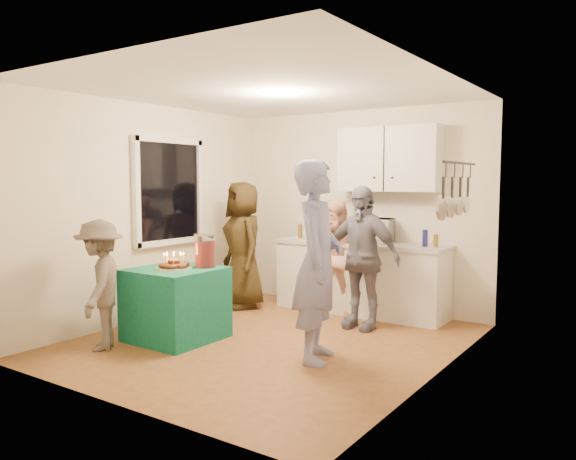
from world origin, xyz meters
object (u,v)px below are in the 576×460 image
Objects in this scene: woman_back_right at (361,257)px; child_near_left at (100,285)px; counter at (360,279)px; woman_back_center at (337,258)px; punch_jar at (205,251)px; man_birthday at (318,261)px; microwave at (370,230)px; party_table at (176,304)px; woman_back_left at (243,245)px.

woman_back_right is 1.25× the size of child_near_left.
counter is at bearing 112.16° from child_near_left.
counter is 1.51× the size of woman_back_center.
woman_back_center is 0.89× the size of woman_back_right.
punch_jar is 0.18× the size of man_birthday.
woman_back_right is at bearing -62.88° from counter.
woman_back_right is (1.21, 1.28, -0.11)m from punch_jar.
counter is 1.17× the size of man_birthday.
woman_back_center reaches higher than microwave.
woman_back_center is at bearing 66.02° from punch_jar.
punch_jar reaches higher than party_table.
woman_back_center is at bearing 150.83° from woman_back_right.
woman_back_right is at bearing 47.03° from party_table.
counter is 2.19m from punch_jar.
counter is at bearing 68.12° from woman_back_center.
woman_back_right is at bearing 99.87° from child_near_left.
counter is 2.59× the size of party_table.
counter is 1.60m from woman_back_left.
child_near_left is (-1.98, -0.91, -0.29)m from man_birthday.
child_near_left is (-1.58, -2.85, -0.41)m from microwave.
microwave is 0.33× the size of woman_back_left.
counter is 0.65m from microwave.
woman_back_left reaches higher than counter.
punch_jar is at bearing -37.71° from woman_back_left.
punch_jar is at bearing 106.86° from child_near_left.
woman_back_right is 2.83m from child_near_left.
party_table is 0.81m from child_near_left.
punch_jar reaches higher than counter.
microwave reaches higher than party_table.
man_birthday is at bearing 0.16° from punch_jar.
punch_jar is at bearing -109.93° from woman_back_center.
microwave is at bearing 110.14° from child_near_left.
woman_back_center is 1.12× the size of child_near_left.
party_table is at bearing 76.77° from man_birthday.
child_near_left reaches higher than punch_jar.
man_birthday reaches higher than punch_jar.
man_birthday is 1.12× the size of woman_back_left.
woman_back_center reaches higher than child_near_left.
microwave is 0.74m from woman_back_right.
party_table is at bearing -128.96° from woman_back_right.
counter is at bearing 121.12° from woman_back_right.
man_birthday is at bearing -91.62° from microwave.
party_table is 0.65× the size of child_near_left.
woman_back_left is 2.27m from child_near_left.
woman_back_center reaches higher than counter.
woman_back_left is at bearing -164.99° from woman_back_center.
woman_back_center is 0.60m from woman_back_right.
party_table is (-1.08, -2.18, -0.05)m from counter.
child_near_left is (-0.37, -0.67, 0.27)m from party_table.
woman_back_left is at bearing -178.58° from woman_back_right.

